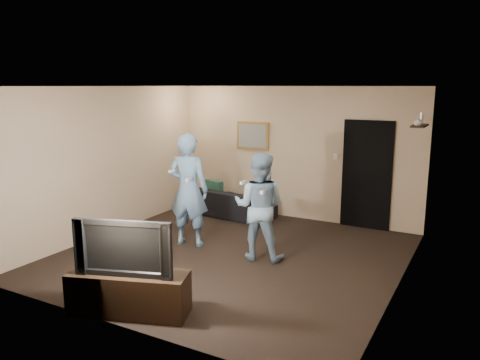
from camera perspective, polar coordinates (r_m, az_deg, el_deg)
The scene contains 19 objects.
ground at distance 7.42m, azimuth -1.02°, elevation -9.16°, with size 5.00×5.00×0.00m, color black.
ceiling at distance 6.94m, azimuth -1.10°, elevation 11.36°, with size 5.00×5.00×0.04m, color silver.
wall_back at distance 9.29m, azimuth 6.60°, elevation 3.27°, with size 5.00×0.04×2.60m, color tan.
wall_front at distance 5.10m, azimuth -15.12°, elevation -3.86°, with size 5.00×0.04×2.60m, color tan.
wall_left at distance 8.56m, azimuth -15.77°, elevation 2.22°, with size 0.04×5.00×2.60m, color tan.
wall_right at distance 6.24m, azimuth 19.32°, elevation -1.33°, with size 0.04×5.00×2.60m, color tan.
sofa at distance 9.53m, azimuth -1.23°, elevation -2.78°, with size 1.84×0.72×0.54m, color black.
throw_pillow at distance 9.66m, azimuth -3.17°, elevation -1.30°, with size 0.43×0.14×0.43m, color #174639.
painting_frame at distance 9.60m, azimuth 1.58°, elevation 5.41°, with size 0.72×0.05×0.57m, color olive.
painting_canvas at distance 9.58m, azimuth 1.51°, elevation 5.39°, with size 0.62×0.01×0.47m, color slate.
doorway at distance 8.88m, azimuth 15.18°, elevation 0.60°, with size 0.90×0.06×2.00m, color black.
light_switch at distance 8.99m, azimuth 11.57°, elevation 2.83°, with size 0.08×0.02×0.12m, color silver.
wall_shelf at distance 7.93m, azimuth 21.05°, elevation 6.20°, with size 0.20×0.60×0.03m, color black.
shelf_vase at distance 7.72m, azimuth 20.88°, elevation 6.73°, with size 0.13×0.13×0.14m, color silver.
shelf_figurine at distance 8.07m, azimuth 21.25°, elevation 7.02°, with size 0.06×0.06×0.18m, color silver.
tv_console at distance 5.73m, azimuth -13.38°, elevation -13.24°, with size 1.39×0.45×0.50m, color black.
television at distance 5.51m, azimuth -13.66°, elevation -7.77°, with size 1.14×0.15×0.66m, color black.
wii_player_left at distance 7.70m, azimuth -6.31°, elevation -1.20°, with size 0.75×0.58×1.87m.
wii_player_right at distance 7.07m, azimuth 2.36°, elevation -3.24°, with size 0.90×0.77×1.64m.
Camera 1 is at (3.44, -6.03, 2.61)m, focal length 35.00 mm.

